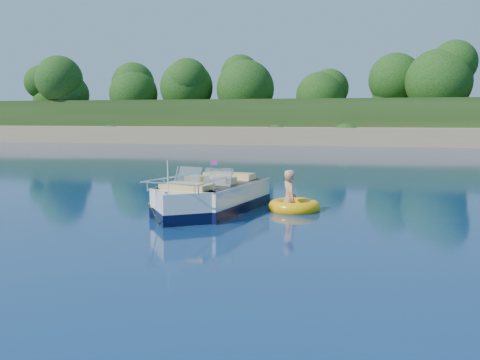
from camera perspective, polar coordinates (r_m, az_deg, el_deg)
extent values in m
plane|color=#09193F|center=(10.65, 1.86, -6.42)|extent=(160.00, 160.00, 0.00)
cube|color=#907453|center=(48.23, 11.43, 4.37)|extent=(170.00, 8.00, 2.00)
cube|color=black|center=(75.19, 12.39, 5.55)|extent=(170.00, 56.00, 6.00)
cylinder|color=black|center=(54.52, -7.79, 7.44)|extent=(0.44, 0.44, 3.20)
sphere|color=black|center=(54.64, -7.84, 10.63)|extent=(5.28, 5.28, 5.28)
cylinder|color=black|center=(52.19, 11.71, 7.61)|extent=(0.44, 0.44, 3.60)
sphere|color=black|center=(52.36, 11.80, 11.35)|extent=(5.94, 5.94, 5.94)
cube|color=white|center=(13.93, -2.73, -2.15)|extent=(2.34, 3.60, 0.93)
cube|color=white|center=(12.57, -6.02, -3.16)|extent=(1.73, 1.73, 0.93)
cube|color=black|center=(13.95, -2.73, -2.67)|extent=(2.37, 3.63, 0.26)
cube|color=black|center=(12.59, -6.02, -3.74)|extent=(1.77, 1.77, 0.26)
cube|color=#A57557|center=(14.13, -2.25, -0.96)|extent=(1.81, 2.55, 0.09)
cube|color=white|center=(13.87, -2.74, -0.37)|extent=(2.37, 3.60, 0.05)
cube|color=black|center=(15.55, 0.33, -1.06)|extent=(0.53, 0.39, 0.79)
cube|color=#8C9EA5|center=(13.49, -5.45, 0.50)|extent=(0.73, 0.44, 0.43)
cube|color=#8C9EA5|center=(13.11, -2.44, 0.34)|extent=(0.70, 0.26, 0.43)
cube|color=tan|center=(13.86, -4.62, -0.28)|extent=(0.56, 0.56, 0.35)
cube|color=tan|center=(13.49, -1.67, -0.45)|extent=(0.56, 0.56, 0.35)
cube|color=tan|center=(14.65, -1.17, 0.12)|extent=(1.44, 0.73, 0.33)
cube|color=tan|center=(12.64, -5.66, -1.06)|extent=(1.26, 0.86, 0.30)
cylinder|color=white|center=(11.88, -7.71, 0.32)|extent=(0.03, 0.03, 0.75)
cube|color=red|center=(13.12, -2.76, 1.89)|extent=(0.19, 0.05, 0.12)
cube|color=silver|center=(11.89, -7.79, -1.37)|extent=(0.10, 0.07, 0.04)
cylinder|color=yellow|center=(11.78, -9.11, -3.69)|extent=(0.18, 0.94, 0.67)
torus|color=#FFAD07|center=(14.03, 5.81, -2.86)|extent=(1.80, 1.80, 0.36)
torus|color=#AD080D|center=(14.03, 5.81, -2.78)|extent=(1.48, 1.48, 0.12)
imported|color=tan|center=(13.99, 5.21, -3.25)|extent=(0.75, 0.93, 1.68)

